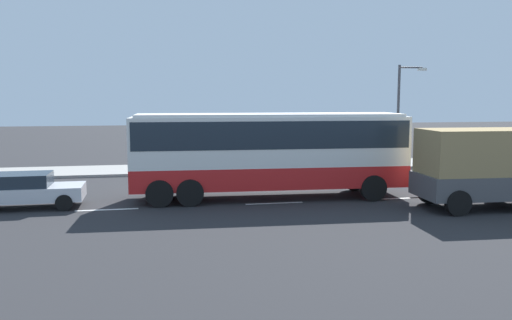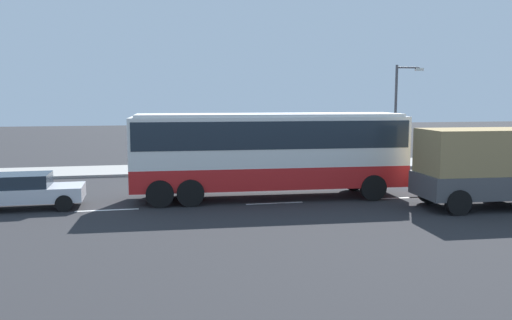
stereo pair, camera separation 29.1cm
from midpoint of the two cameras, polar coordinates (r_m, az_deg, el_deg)
ground_plane at (r=23.39m, az=4.41°, el=-3.79°), size 120.00×120.00×0.00m
sidewalk_curb at (r=31.77m, az=0.33°, el=-0.78°), size 80.00×4.00×0.15m
lane_centreline at (r=24.32m, az=20.49°, el=-3.79°), size 47.60×0.16×0.01m
coach_bus at (r=22.16m, az=1.88°, el=1.53°), size 11.77×3.20×3.66m
car_silver_hatch at (r=22.23m, az=-24.09°, el=-3.00°), size 4.56×1.96×1.38m
pedestrian_near_curb at (r=29.72m, az=-4.86°, el=0.67°), size 0.32×0.32×1.67m
pedestrian_at_crossing at (r=33.94m, az=11.00°, el=1.26°), size 0.32×0.32×1.59m
street_lamp at (r=32.85m, az=15.99°, el=5.59°), size 1.81×0.24×6.13m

